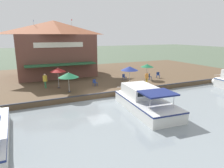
{
  "coord_description": "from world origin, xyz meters",
  "views": [
    {
      "loc": [
        19.43,
        -7.6,
        6.75
      ],
      "look_at": [
        -1.0,
        1.96,
        1.3
      ],
      "focal_mm": 32.0,
      "sensor_mm": 36.0,
      "label": 1
    }
  ],
  "objects_px": {
    "patio_umbrella_far_corner": "(58,70)",
    "cafe_chair_beside_entrance": "(149,76)",
    "person_mid_patio": "(45,79)",
    "person_at_quay_edge": "(147,77)",
    "patio_umbrella_mid_patio_left": "(68,75)",
    "cafe_chair_under_first_umbrella": "(95,82)",
    "tree_downstream_bank": "(74,41)",
    "cafe_chair_facing_river": "(158,75)",
    "patio_umbrella_near_quay_edge": "(147,66)",
    "motorboat_outer_channel": "(142,99)",
    "waterfront_restaurant": "(55,48)",
    "patio_umbrella_mid_patio_right": "(129,68)",
    "cafe_chair_mid_patio": "(124,77)"
  },
  "relations": [
    {
      "from": "patio_umbrella_far_corner",
      "to": "cafe_chair_beside_entrance",
      "type": "xyz_separation_m",
      "value": [
        0.72,
        12.72,
        -1.74
      ]
    },
    {
      "from": "person_mid_patio",
      "to": "person_at_quay_edge",
      "type": "distance_m",
      "value": 12.72
    },
    {
      "from": "patio_umbrella_mid_patio_left",
      "to": "cafe_chair_under_first_umbrella",
      "type": "xyz_separation_m",
      "value": [
        -1.41,
        3.58,
        -1.48
      ]
    },
    {
      "from": "patio_umbrella_mid_patio_left",
      "to": "tree_downstream_bank",
      "type": "xyz_separation_m",
      "value": [
        -15.0,
        4.61,
        3.36
      ]
    },
    {
      "from": "cafe_chair_facing_river",
      "to": "tree_downstream_bank",
      "type": "bearing_deg",
      "value": -143.98
    },
    {
      "from": "patio_umbrella_near_quay_edge",
      "to": "person_at_quay_edge",
      "type": "bearing_deg",
      "value": -34.82
    },
    {
      "from": "person_mid_patio",
      "to": "motorboat_outer_channel",
      "type": "xyz_separation_m",
      "value": [
        9.32,
        7.62,
        -0.86
      ]
    },
    {
      "from": "patio_umbrella_mid_patio_left",
      "to": "tree_downstream_bank",
      "type": "distance_m",
      "value": 16.05
    },
    {
      "from": "waterfront_restaurant",
      "to": "patio_umbrella_near_quay_edge",
      "type": "distance_m",
      "value": 14.53
    },
    {
      "from": "patio_umbrella_mid_patio_right",
      "to": "motorboat_outer_channel",
      "type": "xyz_separation_m",
      "value": [
        5.84,
        -2.0,
        -2.01
      ]
    },
    {
      "from": "person_at_quay_edge",
      "to": "motorboat_outer_channel",
      "type": "bearing_deg",
      "value": -38.35
    },
    {
      "from": "patio_umbrella_far_corner",
      "to": "cafe_chair_facing_river",
      "type": "height_order",
      "value": "patio_umbrella_far_corner"
    },
    {
      "from": "cafe_chair_under_first_umbrella",
      "to": "cafe_chair_facing_river",
      "type": "height_order",
      "value": "same"
    },
    {
      "from": "motorboat_outer_channel",
      "to": "tree_downstream_bank",
      "type": "height_order",
      "value": "tree_downstream_bank"
    },
    {
      "from": "waterfront_restaurant",
      "to": "patio_umbrella_mid_patio_right",
      "type": "distance_m",
      "value": 13.46
    },
    {
      "from": "patio_umbrella_far_corner",
      "to": "cafe_chair_under_first_umbrella",
      "type": "relative_size",
      "value": 2.92
    },
    {
      "from": "motorboat_outer_channel",
      "to": "tree_downstream_bank",
      "type": "bearing_deg",
      "value": -177.8
    },
    {
      "from": "cafe_chair_facing_river",
      "to": "patio_umbrella_mid_patio_left",
      "type": "bearing_deg",
      "value": -81.35
    },
    {
      "from": "patio_umbrella_far_corner",
      "to": "patio_umbrella_mid_patio_right",
      "type": "bearing_deg",
      "value": 70.24
    },
    {
      "from": "patio_umbrella_near_quay_edge",
      "to": "tree_downstream_bank",
      "type": "relative_size",
      "value": 0.29
    },
    {
      "from": "person_at_quay_edge",
      "to": "motorboat_outer_channel",
      "type": "relative_size",
      "value": 0.17
    },
    {
      "from": "cafe_chair_under_first_umbrella",
      "to": "tree_downstream_bank",
      "type": "relative_size",
      "value": 0.11
    },
    {
      "from": "cafe_chair_under_first_umbrella",
      "to": "motorboat_outer_channel",
      "type": "relative_size",
      "value": 0.09
    },
    {
      "from": "patio_umbrella_mid_patio_left",
      "to": "cafe_chair_facing_river",
      "type": "relative_size",
      "value": 2.67
    },
    {
      "from": "cafe_chair_beside_entrance",
      "to": "waterfront_restaurant",
      "type": "bearing_deg",
      "value": -128.55
    },
    {
      "from": "patio_umbrella_near_quay_edge",
      "to": "cafe_chair_facing_river",
      "type": "relative_size",
      "value": 2.64
    },
    {
      "from": "patio_umbrella_mid_patio_right",
      "to": "motorboat_outer_channel",
      "type": "relative_size",
      "value": 0.28
    },
    {
      "from": "cafe_chair_beside_entrance",
      "to": "motorboat_outer_channel",
      "type": "height_order",
      "value": "motorboat_outer_channel"
    },
    {
      "from": "waterfront_restaurant",
      "to": "patio_umbrella_mid_patio_right",
      "type": "height_order",
      "value": "waterfront_restaurant"
    },
    {
      "from": "patio_umbrella_mid_patio_left",
      "to": "tree_downstream_bank",
      "type": "relative_size",
      "value": 0.3
    },
    {
      "from": "cafe_chair_mid_patio",
      "to": "patio_umbrella_near_quay_edge",
      "type": "bearing_deg",
      "value": 74.73
    },
    {
      "from": "person_mid_patio",
      "to": "cafe_chair_mid_patio",
      "type": "bearing_deg",
      "value": 90.15
    },
    {
      "from": "patio_umbrella_mid_patio_right",
      "to": "cafe_chair_under_first_umbrella",
      "type": "relative_size",
      "value": 3.01
    },
    {
      "from": "patio_umbrella_mid_patio_right",
      "to": "cafe_chair_mid_patio",
      "type": "bearing_deg",
      "value": 161.44
    },
    {
      "from": "waterfront_restaurant",
      "to": "patio_umbrella_near_quay_edge",
      "type": "height_order",
      "value": "waterfront_restaurant"
    },
    {
      "from": "patio_umbrella_near_quay_edge",
      "to": "cafe_chair_under_first_umbrella",
      "type": "bearing_deg",
      "value": -85.53
    },
    {
      "from": "cafe_chair_mid_patio",
      "to": "person_at_quay_edge",
      "type": "relative_size",
      "value": 0.54
    },
    {
      "from": "patio_umbrella_mid_patio_left",
      "to": "person_at_quay_edge",
      "type": "relative_size",
      "value": 1.43
    },
    {
      "from": "patio_umbrella_mid_patio_left",
      "to": "cafe_chair_beside_entrance",
      "type": "xyz_separation_m",
      "value": [
        -1.64,
        12.01,
        -1.48
      ]
    },
    {
      "from": "motorboat_outer_channel",
      "to": "waterfront_restaurant",
      "type": "bearing_deg",
      "value": -164.04
    },
    {
      "from": "person_mid_patio",
      "to": "patio_umbrella_mid_patio_left",
      "type": "bearing_deg",
      "value": 36.91
    },
    {
      "from": "patio_umbrella_mid_patio_left",
      "to": "cafe_chair_beside_entrance",
      "type": "height_order",
      "value": "patio_umbrella_mid_patio_left"
    },
    {
      "from": "patio_umbrella_mid_patio_left",
      "to": "patio_umbrella_near_quay_edge",
      "type": "xyz_separation_m",
      "value": [
        -2.05,
        11.87,
        0.03
      ]
    },
    {
      "from": "patio_umbrella_far_corner",
      "to": "person_mid_patio",
      "type": "distance_m",
      "value": 1.93
    },
    {
      "from": "patio_umbrella_mid_patio_left",
      "to": "patio_umbrella_far_corner",
      "type": "distance_m",
      "value": 2.48
    },
    {
      "from": "patio_umbrella_near_quay_edge",
      "to": "patio_umbrella_mid_patio_right",
      "type": "distance_m",
      "value": 5.16
    },
    {
      "from": "patio_umbrella_mid_patio_right",
      "to": "motorboat_outer_channel",
      "type": "height_order",
      "value": "patio_umbrella_mid_patio_right"
    },
    {
      "from": "patio_umbrella_near_quay_edge",
      "to": "patio_umbrella_far_corner",
      "type": "distance_m",
      "value": 12.59
    },
    {
      "from": "patio_umbrella_mid_patio_left",
      "to": "person_mid_patio",
      "type": "distance_m",
      "value": 3.74
    },
    {
      "from": "cafe_chair_mid_patio",
      "to": "patio_umbrella_far_corner",
      "type": "bearing_deg",
      "value": -86.4
    }
  ]
}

